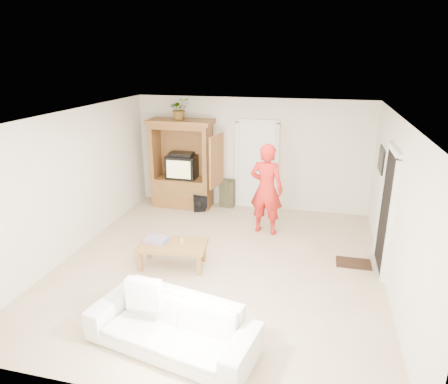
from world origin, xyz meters
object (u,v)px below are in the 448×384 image
object	(u,v)px
man	(266,189)
coffee_table	(172,247)
armoire	(183,170)
sofa	(172,326)

from	to	relation	value
man	coffee_table	distance (m)	2.33
armoire	sofa	world-z (taller)	armoire
sofa	coffee_table	distance (m)	2.06
armoire	coffee_table	xyz separation A→B (m)	(0.80, -2.90, -0.53)
coffee_table	armoire	bearing A→B (deg)	98.25
sofa	coffee_table	xyz separation A→B (m)	(-0.72, 1.93, 0.06)
sofa	coffee_table	world-z (taller)	sofa
man	armoire	bearing A→B (deg)	-16.28
armoire	sofa	size ratio (longest dim) A/B	0.98
coffee_table	man	bearing A→B (deg)	45.95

